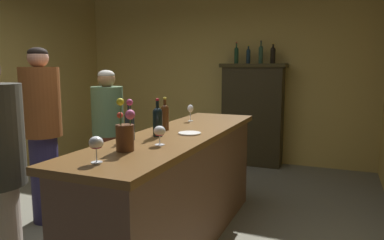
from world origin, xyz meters
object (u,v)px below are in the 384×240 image
wine_bottle_rose (130,124)px  patron_by_cabinet (108,129)px  bar_counter (179,189)px  wine_glass_rear (96,144)px  wine_bottle_merlot (165,116)px  display_cabinet (252,113)px  wine_bottle_syrah (158,120)px  display_bottle_left (236,54)px  display_bottle_midleft (248,55)px  display_bottle_midright (273,54)px  patron_near_entrance (42,128)px  display_bottle_center (261,54)px  wine_glass_mid (160,132)px  cheese_plate (190,133)px  wine_glass_front (190,109)px  flower_arrangement (125,133)px

wine_bottle_rose → patron_by_cabinet: patron_by_cabinet is taller
bar_counter → wine_glass_rear: wine_glass_rear is taller
bar_counter → wine_bottle_merlot: bearing=158.2°
wine_bottle_merlot → patron_by_cabinet: 1.32m
display_cabinet → wine_bottle_syrah: bearing=-91.2°
patron_by_cabinet → display_bottle_left: bearing=83.2°
display_bottle_midleft → display_bottle_midright: (0.38, 0.00, 0.01)m
patron_near_entrance → wine_bottle_merlot: bearing=1.6°
display_bottle_midleft → display_bottle_center: bearing=0.0°
wine_bottle_merlot → display_bottle_midleft: 2.87m
wine_glass_mid → cheese_plate: (0.03, 0.47, -0.09)m
bar_counter → patron_near_entrance: size_ratio=1.48×
wine_bottle_merlot → display_bottle_left: display_bottle_left is taller
wine_glass_front → bar_counter: bearing=-76.3°
display_cabinet → display_bottle_midleft: display_bottle_midleft is taller
wine_glass_rear → patron_by_cabinet: bearing=124.0°
wine_glass_front → display_bottle_center: bearing=83.8°
wine_glass_rear → patron_near_entrance: 1.74m
wine_bottle_syrah → wine_glass_front: 0.86m
display_bottle_center → cheese_plate: bearing=-89.4°
wine_bottle_rose → wine_bottle_syrah: bearing=59.7°
display_bottle_midright → patron_by_cabinet: (-1.52, -2.13, -0.92)m
display_cabinet → display_bottle_center: 0.93m
display_bottle_midleft → display_bottle_center: size_ratio=0.82×
display_cabinet → flower_arrangement: bearing=-90.3°
wine_bottle_merlot → patron_near_entrance: 1.31m
wine_glass_mid → wine_glass_front: bearing=101.9°
wine_glass_rear → display_bottle_left: (-0.27, 3.93, 0.64)m
cheese_plate → display_bottle_midright: bearing=86.9°
bar_counter → display_cabinet: display_cabinet is taller
wine_glass_rear → flower_arrangement: flower_arrangement is taller
wine_bottle_rose → bar_counter: bearing=64.3°
wine_bottle_syrah → bar_counter: bearing=69.4°
display_bottle_midleft → display_bottle_midright: bearing=0.0°
display_bottle_midleft → patron_near_entrance: 3.32m
wine_bottle_rose → wine_glass_mid: 0.30m
flower_arrangement → patron_near_entrance: bearing=154.1°
cheese_plate → patron_near_entrance: bearing=-178.6°
display_bottle_center → display_bottle_midright: bearing=0.0°
patron_by_cabinet → wine_glass_front: bearing=12.1°
display_cabinet → wine_glass_mid: (0.10, -3.37, 0.26)m
bar_counter → wine_bottle_merlot: (-0.16, 0.06, 0.63)m
bar_counter → wine_glass_rear: size_ratio=16.59×
display_cabinet → wine_glass_rear: display_cabinet is taller
bar_counter → display_bottle_left: bearing=96.0°
flower_arrangement → cheese_plate: flower_arrangement is taller
wine_bottle_syrah → display_bottle_midleft: (-0.03, 3.08, 0.60)m
display_bottle_left → display_bottle_midright: size_ratio=1.10×
wine_glass_rear → display_bottle_left: bearing=93.9°
bar_counter → wine_bottle_merlot: size_ratio=8.97×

